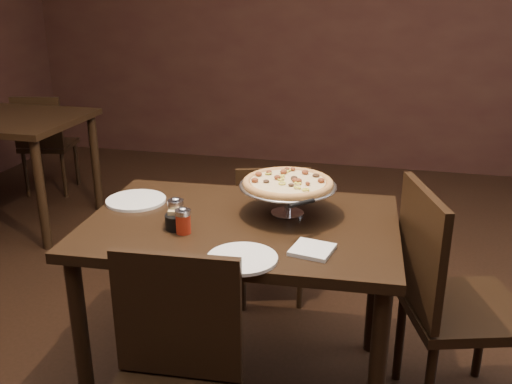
# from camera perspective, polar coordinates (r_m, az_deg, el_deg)

# --- Properties ---
(room) EXTENTS (6.04, 7.04, 2.84)m
(room) POSITION_cam_1_polar(r_m,az_deg,el_deg) (2.11, -1.28, 12.02)
(room) COLOR black
(room) RESTS_ON ground
(dining_table) EXTENTS (1.30, 0.90, 0.79)m
(dining_table) POSITION_cam_1_polar(r_m,az_deg,el_deg) (2.37, -1.46, -5.25)
(dining_table) COLOR black
(dining_table) RESTS_ON ground
(pizza_stand) EXTENTS (0.40, 0.40, 0.17)m
(pizza_stand) POSITION_cam_1_polar(r_m,az_deg,el_deg) (2.35, 3.21, 0.86)
(pizza_stand) COLOR #BAB9C1
(pizza_stand) RESTS_ON dining_table
(parmesan_shaker) EXTENTS (0.07, 0.07, 0.11)m
(parmesan_shaker) POSITION_cam_1_polar(r_m,az_deg,el_deg) (2.30, -8.01, -1.92)
(parmesan_shaker) COLOR beige
(parmesan_shaker) RESTS_ON dining_table
(pepper_flake_shaker) EXTENTS (0.06, 0.06, 0.11)m
(pepper_flake_shaker) POSITION_cam_1_polar(r_m,az_deg,el_deg) (2.22, -7.29, -2.88)
(pepper_flake_shaker) COLOR maroon
(pepper_flake_shaker) RESTS_ON dining_table
(packet_caddy) EXTENTS (0.09, 0.09, 0.07)m
(packet_caddy) POSITION_cam_1_polar(r_m,az_deg,el_deg) (2.27, -7.91, -2.88)
(packet_caddy) COLOR black
(packet_caddy) RESTS_ON dining_table
(napkin_stack) EXTENTS (0.17, 0.17, 0.02)m
(napkin_stack) POSITION_cam_1_polar(r_m,az_deg,el_deg) (2.08, 5.65, -5.76)
(napkin_stack) COLOR silver
(napkin_stack) RESTS_ON dining_table
(plate_left) EXTENTS (0.26, 0.26, 0.01)m
(plate_left) POSITION_cam_1_polar(r_m,az_deg,el_deg) (2.58, -11.91, -0.83)
(plate_left) COLOR white
(plate_left) RESTS_ON dining_table
(plate_near) EXTENTS (0.25, 0.25, 0.01)m
(plate_near) POSITION_cam_1_polar(r_m,az_deg,el_deg) (2.01, -1.40, -6.66)
(plate_near) COLOR white
(plate_near) RESTS_ON dining_table
(serving_spatula) EXTENTS (0.16, 0.16, 0.02)m
(serving_spatula) POSITION_cam_1_polar(r_m,az_deg,el_deg) (2.15, 4.56, -1.19)
(serving_spatula) COLOR #BAB9C1
(serving_spatula) RESTS_ON pizza_stand
(chair_far) EXTENTS (0.48, 0.48, 0.82)m
(chair_far) POSITION_cam_1_polar(r_m,az_deg,el_deg) (3.11, 1.49, -3.59)
(chair_far) COLOR black
(chair_far) RESTS_ON ground
(chair_side) EXTENTS (0.57, 0.57, 0.98)m
(chair_side) POSITION_cam_1_polar(r_m,az_deg,el_deg) (2.42, 18.58, -9.77)
(chair_side) COLOR black
(chair_side) RESTS_ON ground
(bg_chair_far) EXTENTS (0.47, 0.47, 0.85)m
(bg_chair_far) POSITION_cam_1_polar(r_m,az_deg,el_deg) (5.11, -20.33, 4.85)
(bg_chair_far) COLOR black
(bg_chair_far) RESTS_ON ground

